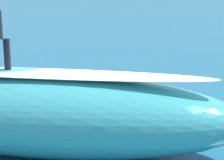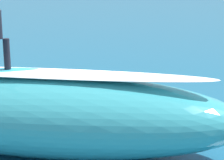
# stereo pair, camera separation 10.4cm
# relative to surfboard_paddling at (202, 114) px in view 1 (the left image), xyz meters

# --- Properties ---
(ground_plane) EXTENTS (120.00, 120.00, 0.00)m
(ground_plane) POSITION_rel_surfboard_paddling_xyz_m (2.30, 1.87, -0.05)
(ground_plane) COLOR #196084
(wave_crest) EXTENTS (8.75, 4.33, 1.73)m
(wave_crest) POSITION_rel_surfboard_paddling_xyz_m (2.71, 3.55, 0.82)
(wave_crest) COLOR teal
(wave_crest) RESTS_ON ground_plane
(wave_foam_lip) EXTENTS (7.16, 2.41, 0.08)m
(wave_foam_lip) POSITION_rel_surfboard_paddling_xyz_m (2.71, 3.55, 1.73)
(wave_foam_lip) COLOR white
(wave_foam_lip) RESTS_ON wave_crest
(surfboard_paddling) EXTENTS (2.13, 1.83, 0.09)m
(surfboard_paddling) POSITION_rel_surfboard_paddling_xyz_m (0.00, 0.00, 0.00)
(surfboard_paddling) COLOR silver
(surfboard_paddling) RESTS_ON ground_plane
(surfer_paddling) EXTENTS (1.41, 1.18, 0.30)m
(surfer_paddling) POSITION_rel_surfboard_paddling_xyz_m (0.10, -0.08, 0.17)
(surfer_paddling) COLOR black
(surfer_paddling) RESTS_ON surfboard_paddling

